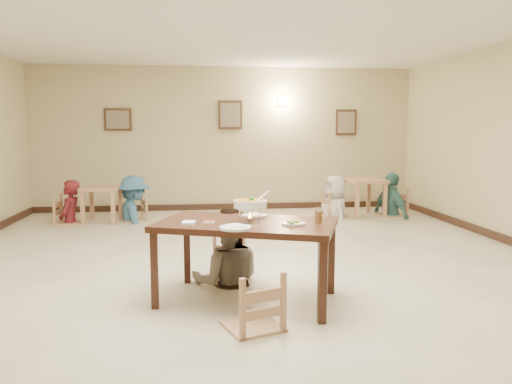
{
  "coord_description": "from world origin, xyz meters",
  "views": [
    {
      "loc": [
        -0.6,
        -5.58,
        1.68
      ],
      "look_at": [
        0.05,
        -0.09,
        1.0
      ],
      "focal_mm": 35.0,
      "sensor_mm": 36.0,
      "label": 1
    }
  ],
  "objects": [
    {
      "name": "floor",
      "position": [
        0.0,
        0.0,
        0.0
      ],
      "size": [
        10.0,
        10.0,
        0.0
      ],
      "primitive_type": "plane",
      "color": "beige",
      "rests_on": "ground"
    },
    {
      "name": "ceiling",
      "position": [
        0.0,
        0.0,
        3.0
      ],
      "size": [
        10.0,
        10.0,
        0.0
      ],
      "primitive_type": "plane",
      "color": "white",
      "rests_on": "wall_back"
    },
    {
      "name": "wall_back",
      "position": [
        0.0,
        5.0,
        1.5
      ],
      "size": [
        10.0,
        0.0,
        10.0
      ],
      "primitive_type": "plane",
      "rotation": [
        1.57,
        0.0,
        0.0
      ],
      "color": "#CABC90",
      "rests_on": "floor"
    },
    {
      "name": "baseboard_back",
      "position": [
        0.0,
        4.97,
        0.06
      ],
      "size": [
        8.0,
        0.06,
        0.12
      ],
      "primitive_type": "cube",
      "color": "#311E16",
      "rests_on": "floor"
    },
    {
      "name": "picture_a",
      "position": [
        -2.2,
        4.96,
        1.9
      ],
      "size": [
        0.55,
        0.04,
        0.45
      ],
      "color": "#3D2618",
      "rests_on": "wall_back"
    },
    {
      "name": "picture_b",
      "position": [
        0.1,
        4.96,
        2.0
      ],
      "size": [
        0.5,
        0.04,
        0.6
      ],
      "color": "#3D2618",
      "rests_on": "wall_back"
    },
    {
      "name": "picture_c",
      "position": [
        2.6,
        4.96,
        1.85
      ],
      "size": [
        0.45,
        0.04,
        0.55
      ],
      "color": "#3D2618",
      "rests_on": "wall_back"
    },
    {
      "name": "wall_sconce",
      "position": [
        1.2,
        4.96,
        2.3
      ],
      "size": [
        0.16,
        0.05,
        0.22
      ],
      "primitive_type": "cube",
      "color": "#FFD88C",
      "rests_on": "wall_back"
    },
    {
      "name": "main_table",
      "position": [
        -0.13,
        -0.81,
        0.72
      ],
      "size": [
        1.92,
        1.48,
        0.8
      ],
      "rotation": [
        0.0,
        0.0,
        -0.35
      ],
      "color": "#3D1E14",
      "rests_on": "floor"
    },
    {
      "name": "chair_far",
      "position": [
        -0.25,
        -0.08,
        0.43
      ],
      "size": [
        0.41,
        0.41,
        0.87
      ],
      "rotation": [
        0.0,
        0.0,
        -0.05
      ],
      "color": "tan",
      "rests_on": "floor"
    },
    {
      "name": "chair_near",
      "position": [
        -0.15,
        -1.49,
        0.48
      ],
      "size": [
        0.45,
        0.45,
        0.96
      ],
      "rotation": [
        0.0,
        0.0,
        3.48
      ],
      "color": "tan",
      "rests_on": "floor"
    },
    {
      "name": "main_diner",
      "position": [
        -0.28,
        -0.18,
        0.83
      ],
      "size": [
        0.84,
        0.67,
        1.66
      ],
      "primitive_type": "imported",
      "rotation": [
        0.0,
        0.0,
        3.08
      ],
      "color": "gray",
      "rests_on": "floor"
    },
    {
      "name": "curry_warmer",
      "position": [
        -0.09,
        -0.79,
        0.97
      ],
      "size": [
        0.36,
        0.32,
        0.29
      ],
      "color": "silver",
      "rests_on": "main_table"
    },
    {
      "name": "rice_plate_far",
      "position": [
        -0.02,
        -0.53,
        0.81
      ],
      "size": [
        0.26,
        0.26,
        0.06
      ],
      "color": "white",
      "rests_on": "main_table"
    },
    {
      "name": "rice_plate_near",
      "position": [
        -0.27,
        -1.16,
        0.81
      ],
      "size": [
        0.29,
        0.29,
        0.07
      ],
      "color": "white",
      "rests_on": "main_table"
    },
    {
      "name": "fried_plate",
      "position": [
        0.3,
        -1.02,
        0.81
      ],
      "size": [
        0.23,
        0.23,
        0.05
      ],
      "color": "white",
      "rests_on": "main_table"
    },
    {
      "name": "chili_dish",
      "position": [
        -0.5,
        -0.84,
        0.81
      ],
      "size": [
        0.11,
        0.11,
        0.02
      ],
      "color": "white",
      "rests_on": "main_table"
    },
    {
      "name": "napkin_cutlery",
      "position": [
        -0.69,
        -0.88,
        0.81
      ],
      "size": [
        0.16,
        0.24,
        0.03
      ],
      "color": "white",
      "rests_on": "main_table"
    },
    {
      "name": "drink_glass",
      "position": [
        0.55,
        -0.94,
        0.86
      ],
      "size": [
        0.07,
        0.07,
        0.14
      ],
      "color": "white",
      "rests_on": "main_table"
    },
    {
      "name": "bg_table_left",
      "position": [
        -2.35,
        3.76,
        0.53
      ],
      "size": [
        0.72,
        0.72,
        0.66
      ],
      "rotation": [
        0.0,
        0.0,
        -0.09
      ],
      "color": "tan",
      "rests_on": "floor"
    },
    {
      "name": "bg_table_right",
      "position": [
        2.64,
        3.86,
        0.59
      ],
      "size": [
        0.86,
        0.86,
        0.73
      ],
      "rotation": [
        0.0,
        0.0,
        0.2
      ],
      "color": "tan",
      "rests_on": "floor"
    },
    {
      "name": "bg_chair_ll",
      "position": [
        -2.91,
        3.69,
        0.49
      ],
      "size": [
        0.46,
        0.46,
        0.99
      ],
      "rotation": [
        0.0,
        0.0,
        1.51
      ],
      "color": "tan",
      "rests_on": "floor"
    },
    {
      "name": "bg_chair_lr",
      "position": [
        -1.79,
        3.84,
        0.46
      ],
      "size": [
        0.43,
        0.43,
        0.92
      ],
      "rotation": [
        0.0,
        0.0,
        -1.24
      ],
      "color": "tan",
      "rests_on": "floor"
    },
    {
      "name": "bg_chair_rl",
      "position": [
        2.07,
        3.86,
        0.44
      ],
      "size": [
        0.42,
        0.42,
        0.89
      ],
      "rotation": [
        0.0,
        0.0,
        1.7
      ],
      "color": "tan",
      "rests_on": "floor"
    },
    {
      "name": "bg_chair_rr",
      "position": [
        3.21,
        3.81,
        0.52
      ],
      "size": [
        0.49,
        0.49,
        1.04
      ],
      "rotation": [
        0.0,
        0.0,
        -1.28
      ],
      "color": "tan",
      "rests_on": "floor"
    },
    {
      "name": "bg_diner_a",
      "position": [
        -2.91,
        3.69,
        0.79
      ],
      "size": [
        0.45,
        0.62,
        1.58
      ],
      "primitive_type": "imported",
      "rotation": [
        0.0,
        0.0,
        4.59
      ],
      "color": "maroon",
      "rests_on": "floor"
    },
    {
      "name": "bg_diner_b",
      "position": [
        -1.79,
        3.84,
        0.85
      ],
      "size": [
        1.03,
        1.26,
        1.7
      ],
      "primitive_type": "imported",
      "rotation": [
        0.0,
        0.0,
        2.0
      ],
      "color": "teal",
      "rests_on": "floor"
    },
    {
      "name": "bg_diner_c",
      "position": [
        2.07,
        3.86,
        0.8
      ],
      "size": [
        0.63,
        0.86,
        1.61
      ],
      "primitive_type": "imported",
      "rotation": [
        0.0,
        0.0,
        4.87
      ],
      "color": "silver",
      "rests_on": "floor"
    },
    {
      "name": "bg_diner_d",
      "position": [
        3.21,
        3.81,
        0.86
      ],
      "size": [
        0.68,
        1.08,
        1.72
      ],
      "primitive_type": "imported",
      "rotation": [
        0.0,
        0.0,
        1.84
      ],
      "color": "teal",
      "rests_on": "floor"
    }
  ]
}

